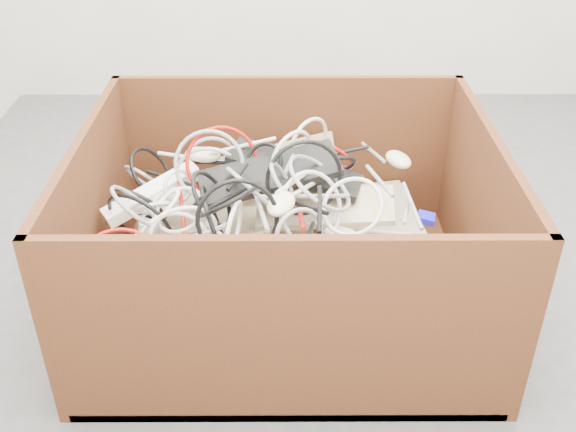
{
  "coord_description": "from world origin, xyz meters",
  "views": [
    {
      "loc": [
        -0.11,
        -1.82,
        1.35
      ],
      "look_at": [
        -0.1,
        -0.17,
        0.3
      ],
      "focal_mm": 41.9,
      "sensor_mm": 36.0,
      "label": 1
    }
  ],
  "objects_px": {
    "power_strip_left": "(152,193)",
    "vga_plug": "(426,218)",
    "cardboard_box": "(283,263)",
    "power_strip_right": "(191,259)"
  },
  "relations": [
    {
      "from": "power_strip_left",
      "to": "vga_plug",
      "type": "height_order",
      "value": "power_strip_left"
    },
    {
      "from": "power_strip_left",
      "to": "vga_plug",
      "type": "distance_m",
      "value": 0.8
    },
    {
      "from": "cardboard_box",
      "to": "vga_plug",
      "type": "relative_size",
      "value": 25.64
    },
    {
      "from": "cardboard_box",
      "to": "vga_plug",
      "type": "height_order",
      "value": "cardboard_box"
    },
    {
      "from": "cardboard_box",
      "to": "power_strip_left",
      "type": "distance_m",
      "value": 0.44
    },
    {
      "from": "vga_plug",
      "to": "power_strip_right",
      "type": "bearing_deg",
      "value": -152.77
    },
    {
      "from": "power_strip_left",
      "to": "power_strip_right",
      "type": "distance_m",
      "value": 0.37
    },
    {
      "from": "power_strip_left",
      "to": "vga_plug",
      "type": "bearing_deg",
      "value": -45.21
    },
    {
      "from": "cardboard_box",
      "to": "power_strip_left",
      "type": "bearing_deg",
      "value": 169.37
    },
    {
      "from": "power_strip_right",
      "to": "power_strip_left",
      "type": "bearing_deg",
      "value": 121.44
    }
  ]
}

